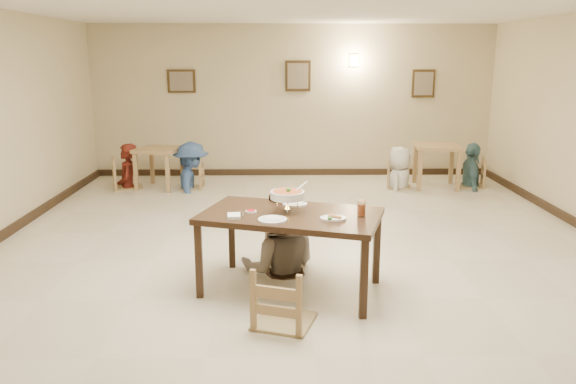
{
  "coord_description": "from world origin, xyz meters",
  "views": [
    {
      "loc": [
        -0.28,
        -6.33,
        2.38
      ],
      "look_at": [
        -0.18,
        -0.31,
        0.92
      ],
      "focal_mm": 35.0,
      "sensor_mm": 36.0,
      "label": 1
    }
  ],
  "objects_px": {
    "main_table": "(291,221)",
    "bg_diner_b": "(190,142)",
    "chair_far": "(283,223)",
    "chair_near": "(284,267)",
    "drink_glass": "(361,209)",
    "bg_chair_rr": "(472,160)",
    "main_diner": "(280,190)",
    "bg_table_left": "(159,155)",
    "bg_diner_c": "(401,147)",
    "curry_warmer": "(287,195)",
    "bg_chair_ll": "(126,159)",
    "bg_chair_lr": "(191,165)",
    "bg_chair_rl": "(400,164)",
    "bg_diner_d": "(474,143)",
    "bg_diner_a": "(125,144)",
    "bg_table_right": "(437,152)"
  },
  "relations": [
    {
      "from": "bg_chair_rl",
      "to": "bg_diner_d",
      "type": "height_order",
      "value": "bg_diner_d"
    },
    {
      "from": "bg_chair_rl",
      "to": "bg_diner_d",
      "type": "distance_m",
      "value": 1.42
    },
    {
      "from": "bg_chair_lr",
      "to": "drink_glass",
      "type": "bearing_deg",
      "value": 28.54
    },
    {
      "from": "bg_diner_a",
      "to": "bg_diner_c",
      "type": "bearing_deg",
      "value": 78.79
    },
    {
      "from": "chair_far",
      "to": "chair_near",
      "type": "distance_m",
      "value": 1.46
    },
    {
      "from": "bg_chair_rr",
      "to": "bg_diner_d",
      "type": "relative_size",
      "value": 0.61
    },
    {
      "from": "main_diner",
      "to": "bg_table_left",
      "type": "height_order",
      "value": "main_diner"
    },
    {
      "from": "bg_chair_ll",
      "to": "bg_chair_lr",
      "type": "xyz_separation_m",
      "value": [
        1.19,
        -0.04,
        -0.11
      ]
    },
    {
      "from": "bg_table_right",
      "to": "bg_diner_d",
      "type": "distance_m",
      "value": 0.71
    },
    {
      "from": "bg_table_left",
      "to": "bg_chair_rl",
      "type": "xyz_separation_m",
      "value": [
        4.43,
        -0.06,
        -0.16
      ]
    },
    {
      "from": "drink_glass",
      "to": "bg_diner_c",
      "type": "relative_size",
      "value": 0.11
    },
    {
      "from": "chair_far",
      "to": "bg_diner_c",
      "type": "distance_m",
      "value": 4.52
    },
    {
      "from": "bg_chair_lr",
      "to": "bg_diner_b",
      "type": "distance_m",
      "value": 0.43
    },
    {
      "from": "main_diner",
      "to": "bg_chair_ll",
      "type": "bearing_deg",
      "value": -54.83
    },
    {
      "from": "bg_table_right",
      "to": "bg_chair_lr",
      "type": "bearing_deg",
      "value": -179.63
    },
    {
      "from": "chair_near",
      "to": "bg_diner_b",
      "type": "relative_size",
      "value": 0.63
    },
    {
      "from": "main_table",
      "to": "curry_warmer",
      "type": "height_order",
      "value": "curry_warmer"
    },
    {
      "from": "bg_diner_a",
      "to": "bg_diner_c",
      "type": "xyz_separation_m",
      "value": [
        5.03,
        -0.05,
        -0.06
      ]
    },
    {
      "from": "chair_far",
      "to": "bg_diner_b",
      "type": "bearing_deg",
      "value": 117.05
    },
    {
      "from": "drink_glass",
      "to": "bg_table_left",
      "type": "bearing_deg",
      "value": 121.96
    },
    {
      "from": "curry_warmer",
      "to": "bg_diner_d",
      "type": "distance_m",
      "value": 5.89
    },
    {
      "from": "bg_table_right",
      "to": "bg_chair_lr",
      "type": "distance_m",
      "value": 4.53
    },
    {
      "from": "bg_chair_ll",
      "to": "bg_chair_lr",
      "type": "distance_m",
      "value": 1.19
    },
    {
      "from": "curry_warmer",
      "to": "bg_diner_d",
      "type": "relative_size",
      "value": 0.23
    },
    {
      "from": "curry_warmer",
      "to": "bg_chair_ll",
      "type": "xyz_separation_m",
      "value": [
        -2.88,
        4.68,
        -0.47
      ]
    },
    {
      "from": "bg_chair_rr",
      "to": "bg_diner_d",
      "type": "xyz_separation_m",
      "value": [
        0.0,
        0.0,
        0.32
      ]
    },
    {
      "from": "drink_glass",
      "to": "bg_chair_rl",
      "type": "bearing_deg",
      "value": 73.5
    },
    {
      "from": "curry_warmer",
      "to": "bg_diner_a",
      "type": "relative_size",
      "value": 0.23
    },
    {
      "from": "curry_warmer",
      "to": "bg_diner_b",
      "type": "height_order",
      "value": "bg_diner_b"
    },
    {
      "from": "bg_chair_lr",
      "to": "curry_warmer",
      "type": "bearing_deg",
      "value": 21.73
    },
    {
      "from": "main_table",
      "to": "chair_near",
      "type": "relative_size",
      "value": 1.84
    },
    {
      "from": "bg_chair_rl",
      "to": "bg_diner_b",
      "type": "distance_m",
      "value": 3.86
    },
    {
      "from": "bg_chair_ll",
      "to": "bg_diner_b",
      "type": "xyz_separation_m",
      "value": [
        1.19,
        -0.04,
        0.32
      ]
    },
    {
      "from": "drink_glass",
      "to": "bg_chair_rr",
      "type": "height_order",
      "value": "bg_chair_rr"
    },
    {
      "from": "drink_glass",
      "to": "bg_diner_c",
      "type": "xyz_separation_m",
      "value": [
        1.42,
        4.78,
        -0.14
      ]
    },
    {
      "from": "curry_warmer",
      "to": "bg_table_left",
      "type": "xyz_separation_m",
      "value": [
        -2.29,
        4.69,
        -0.4
      ]
    },
    {
      "from": "bg_chair_lr",
      "to": "bg_chair_rl",
      "type": "xyz_separation_m",
      "value": [
        3.84,
        -0.01,
        0.02
      ]
    },
    {
      "from": "main_diner",
      "to": "bg_chair_rr",
      "type": "bearing_deg",
      "value": -129.77
    },
    {
      "from": "bg_table_left",
      "to": "bg_diner_b",
      "type": "xyz_separation_m",
      "value": [
        0.59,
        -0.05,
        0.25
      ]
    },
    {
      "from": "bg_diner_a",
      "to": "drink_glass",
      "type": "bearing_deg",
      "value": 26.14
    },
    {
      "from": "main_table",
      "to": "bg_diner_c",
      "type": "height_order",
      "value": "bg_diner_c"
    },
    {
      "from": "curry_warmer",
      "to": "bg_table_left",
      "type": "height_order",
      "value": "curry_warmer"
    },
    {
      "from": "chair_near",
      "to": "bg_chair_rl",
      "type": "xyz_separation_m",
      "value": [
        2.19,
        5.41,
        -0.09
      ]
    },
    {
      "from": "main_diner",
      "to": "bg_diner_a",
      "type": "distance_m",
      "value": 4.99
    },
    {
      "from": "bg_table_right",
      "to": "bg_diner_c",
      "type": "distance_m",
      "value": 0.69
    },
    {
      "from": "bg_chair_ll",
      "to": "bg_diner_a",
      "type": "xyz_separation_m",
      "value": [
        0.0,
        0.0,
        0.29
      ]
    },
    {
      "from": "curry_warmer",
      "to": "bg_table_right",
      "type": "distance_m",
      "value": 5.47
    },
    {
      "from": "main_table",
      "to": "bg_diner_b",
      "type": "xyz_separation_m",
      "value": [
        -1.73,
        4.66,
        0.11
      ]
    },
    {
      "from": "bg_chair_lr",
      "to": "bg_diner_b",
      "type": "bearing_deg",
      "value": -24.88
    },
    {
      "from": "drink_glass",
      "to": "bg_diner_a",
      "type": "bearing_deg",
      "value": 126.79
    }
  ]
}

